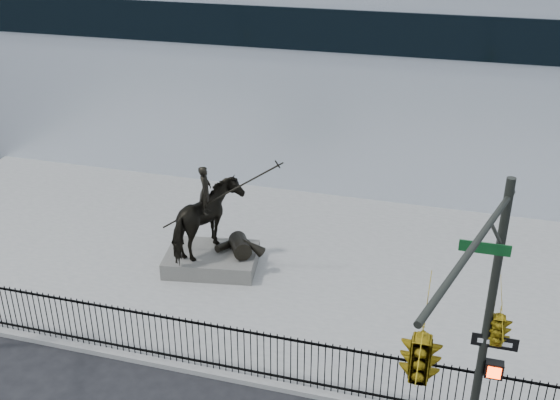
# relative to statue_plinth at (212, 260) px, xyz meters

# --- Properties ---
(plaza) EXTENTS (30.00, 12.00, 0.15)m
(plaza) POSITION_rel_statue_plinth_xyz_m (1.61, 0.85, -0.36)
(plaza) COLOR gray
(plaza) RESTS_ON ground
(building) EXTENTS (44.00, 14.00, 9.00)m
(building) POSITION_rel_statue_plinth_xyz_m (1.61, 13.85, 4.06)
(building) COLOR silver
(building) RESTS_ON ground
(picket_fence) EXTENTS (22.10, 0.10, 1.50)m
(picket_fence) POSITION_rel_statue_plinth_xyz_m (1.61, -4.90, 0.47)
(picket_fence) COLOR black
(picket_fence) RESTS_ON plaza
(statue_plinth) EXTENTS (3.35, 2.57, 0.57)m
(statue_plinth) POSITION_rel_statue_plinth_xyz_m (0.00, 0.00, 0.00)
(statue_plinth) COLOR #55524D
(statue_plinth) RESTS_ON plaza
(equestrian_statue) EXTENTS (3.85, 2.72, 3.30)m
(equestrian_statue) POSITION_rel_statue_plinth_xyz_m (0.06, 0.01, 1.48)
(equestrian_statue) COLOR black
(equestrian_statue) RESTS_ON statue_plinth
(traffic_signal_right) EXTENTS (2.17, 6.86, 7.00)m
(traffic_signal_right) POSITION_rel_statue_plinth_xyz_m (8.08, -8.15, 4.42)
(traffic_signal_right) COLOR #232621
(traffic_signal_right) RESTS_ON ground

